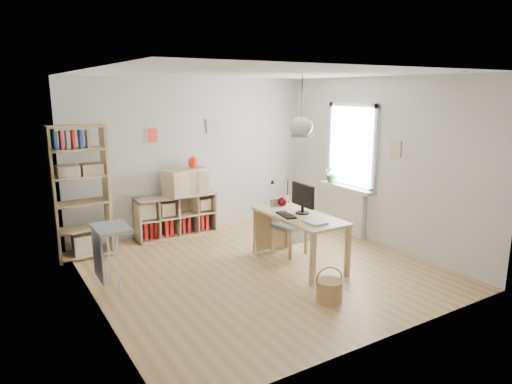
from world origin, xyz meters
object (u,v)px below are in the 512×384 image
desk (299,221)px  tall_bookshelf (80,187)px  monitor (303,197)px  drawer_chest (186,181)px  chair (287,222)px  storage_chest (295,228)px  cube_shelf (174,219)px

desk → tall_bookshelf: tall_bookshelf is taller
monitor → drawer_chest: (-0.88, 2.16, -0.05)m
chair → storage_chest: (0.53, 0.50, -0.31)m
chair → monitor: monitor is taller
cube_shelf → chair: size_ratio=1.61×
storage_chest → drawer_chest: drawer_chest is taller
cube_shelf → storage_chest: (1.69, -1.23, -0.11)m
chair → storage_chest: size_ratio=1.36×
cube_shelf → monitor: (1.10, -2.20, 0.69)m
cube_shelf → storage_chest: size_ratio=2.19×
monitor → tall_bookshelf: bearing=146.8°
chair → monitor: 0.68m
desk → cube_shelf: 2.48m
desk → tall_bookshelf: size_ratio=0.75×
storage_chest → drawer_chest: size_ratio=0.81×
tall_bookshelf → chair: (2.72, -1.45, -0.59)m
storage_chest → drawer_chest: 2.04m
tall_bookshelf → chair: bearing=-28.1°
cube_shelf → drawer_chest: 0.68m
cube_shelf → drawer_chest: (0.22, -0.04, 0.65)m
cube_shelf → monitor: bearing=-63.3°
cube_shelf → tall_bookshelf: tall_bookshelf is taller
tall_bookshelf → monitor: 3.29m
storage_chest → chair: bearing=-140.2°
cube_shelf → chair: chair is taller
cube_shelf → chair: (1.16, -1.74, 0.20)m
desk → drawer_chest: drawer_chest is taller
storage_chest → drawer_chest: (-1.47, 1.19, 0.76)m
storage_chest → drawer_chest: bearing=137.4°
cube_shelf → storage_chest: bearing=-36.1°
chair → monitor: size_ratio=1.75×
tall_bookshelf → monitor: (2.67, -1.92, -0.09)m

